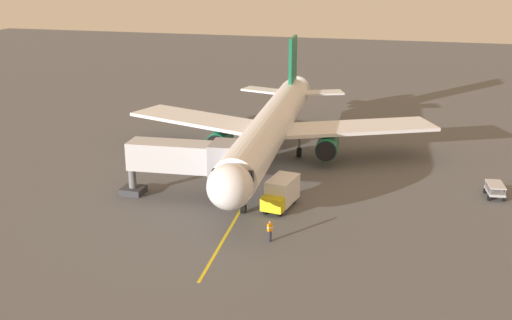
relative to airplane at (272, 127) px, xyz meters
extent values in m
plane|color=#565659|center=(-1.12, 1.19, -4.00)|extent=(220.00, 220.00, 0.00)
cube|color=yellow|center=(-0.02, 6.28, -4.00)|extent=(2.62, 39.94, 0.01)
cylinder|color=white|center=(-0.02, 0.28, 0.10)|extent=(5.82, 34.17, 3.80)
ellipsoid|color=white|center=(-1.10, 18.45, 0.10)|extent=(3.84, 4.21, 3.61)
cone|color=white|center=(1.08, -18.19, 0.10)|extent=(3.59, 3.20, 3.42)
cube|color=black|center=(-1.02, 17.05, 0.65)|extent=(3.32, 1.79, 0.90)
cube|color=white|center=(-8.31, -3.94, -0.50)|extent=(17.63, 12.01, 0.36)
cylinder|color=#146B47|center=(-5.75, -1.06, -2.00)|extent=(2.50, 3.53, 2.30)
cylinder|color=black|center=(-5.85, 0.68, -2.00)|extent=(2.11, 0.32, 2.10)
cube|color=white|center=(8.71, -2.93, -0.50)|extent=(17.82, 10.36, 0.36)
cylinder|color=#146B47|center=(5.83, -0.37, -2.00)|extent=(2.50, 3.53, 2.30)
cylinder|color=black|center=(5.73, 1.37, -2.00)|extent=(2.11, 0.32, 2.10)
cube|color=#146B47|center=(0.91, -15.19, 3.90)|extent=(0.65, 4.81, 7.20)
cube|color=white|center=(-2.31, -15.08, 0.70)|extent=(6.83, 4.57, 0.24)
cube|color=white|center=(4.08, -14.70, 0.70)|extent=(6.80, 3.93, 0.24)
cylinder|color=slate|center=(-0.82, 13.76, -2.27)|extent=(0.24, 0.24, 2.77)
cylinder|color=black|center=(-0.82, 13.76, -3.65)|extent=(0.49, 0.73, 0.70)
cylinder|color=slate|center=(-2.43, -2.87, -2.07)|extent=(0.24, 0.24, 2.77)
cylinder|color=black|center=(-2.43, -2.87, -3.45)|extent=(0.51, 1.12, 1.10)
cylinder|color=slate|center=(2.76, -2.56, -2.07)|extent=(0.24, 0.24, 2.77)
cylinder|color=black|center=(2.76, -2.56, -3.45)|extent=(0.51, 1.12, 1.10)
cube|color=#B7B7BC|center=(5.82, 11.65, -0.10)|extent=(9.14, 3.13, 2.50)
cube|color=gray|center=(1.32, 11.38, -0.10)|extent=(2.99, 3.36, 3.00)
cylinder|color=slate|center=(10.31, 11.92, -2.05)|extent=(0.70, 0.70, 3.90)
cube|color=#333338|center=(10.31, 11.92, -3.70)|extent=(2.00, 2.00, 0.60)
cylinder|color=#23232D|center=(-4.34, 18.73, -3.56)|extent=(0.26, 0.26, 0.88)
cube|color=orange|center=(-4.34, 18.73, -2.82)|extent=(0.43, 0.44, 0.60)
cube|color=silver|center=(-4.34, 18.73, -2.82)|extent=(0.45, 0.47, 0.10)
sphere|color=#9E7051|center=(-4.34, 18.73, -2.40)|extent=(0.22, 0.22, 0.22)
cylinder|color=#23232D|center=(7.17, -6.12, -3.56)|extent=(0.26, 0.26, 0.88)
cube|color=#D8EA19|center=(7.17, -6.12, -2.82)|extent=(0.44, 0.43, 0.60)
cube|color=silver|center=(7.17, -6.12, -2.82)|extent=(0.46, 0.45, 0.10)
sphere|color=#9E7051|center=(7.17, -6.12, -2.40)|extent=(0.22, 0.22, 0.22)
cube|color=yellow|center=(-3.41, 13.37, -2.98)|extent=(2.14, 1.97, 1.20)
cube|color=black|center=(-3.31, 14.07, -2.78)|extent=(1.70, 0.42, 0.70)
cube|color=silver|center=(-3.71, 11.45, -2.48)|extent=(2.53, 3.86, 2.20)
cylinder|color=black|center=(-4.02, 13.72, -3.58)|extent=(0.38, 0.87, 0.84)
cylinder|color=black|center=(-2.73, 13.52, -3.58)|extent=(0.38, 0.87, 0.84)
cylinder|color=black|center=(-4.51, 10.56, -3.58)|extent=(0.38, 0.87, 0.84)
cylinder|color=black|center=(-3.22, 10.36, -3.58)|extent=(0.38, 0.87, 0.84)
cube|color=#9E9EA3|center=(-21.96, 4.37, -3.44)|extent=(1.67, 2.74, 0.24)
cube|color=silver|center=(-21.96, 4.37, -2.77)|extent=(1.67, 2.74, 0.08)
cylinder|color=slate|center=(-22.71, 5.50, -3.04)|extent=(0.06, 0.06, 0.55)
cylinder|color=slate|center=(-21.48, 5.63, -3.04)|extent=(0.06, 0.06, 0.55)
cylinder|color=slate|center=(-22.45, 3.11, -3.04)|extent=(0.06, 0.06, 0.55)
cylinder|color=slate|center=(-21.22, 3.25, -3.04)|extent=(0.06, 0.06, 0.55)
cylinder|color=black|center=(-22.71, 5.25, -3.78)|extent=(0.30, 0.46, 0.44)
cylinder|color=black|center=(-21.42, 5.39, -3.78)|extent=(0.30, 0.46, 0.44)
cylinder|color=black|center=(-22.51, 3.36, -3.78)|extent=(0.30, 0.46, 0.44)
cylinder|color=black|center=(-21.22, 3.50, -3.78)|extent=(0.30, 0.46, 0.44)
camera|label=1|loc=(-14.49, 61.57, 16.84)|focal=44.05mm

